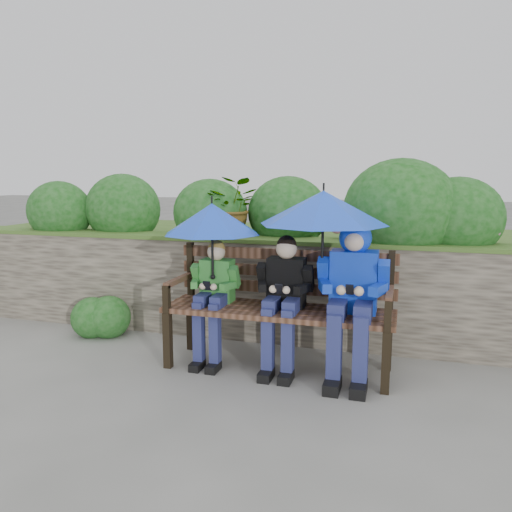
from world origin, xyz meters
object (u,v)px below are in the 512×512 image
(park_bench, at_px, (280,300))
(boy_middle, at_px, (284,294))
(umbrella_left, at_px, (212,219))
(umbrella_right, at_px, (323,208))
(boy_left, at_px, (214,292))
(boy_right, at_px, (353,287))

(park_bench, relative_size, boy_middle, 1.70)
(umbrella_left, xyz_separation_m, umbrella_right, (0.95, 0.02, 0.11))
(boy_middle, height_order, umbrella_left, umbrella_left)
(boy_left, height_order, umbrella_left, umbrella_left)
(umbrella_right, bearing_deg, park_bench, 169.13)
(boy_left, relative_size, boy_middle, 0.94)
(boy_left, relative_size, umbrella_left, 1.28)
(boy_middle, relative_size, umbrella_left, 1.36)
(umbrella_left, bearing_deg, boy_left, 29.90)
(umbrella_right, bearing_deg, umbrella_left, -179.02)
(boy_right, bearing_deg, boy_left, 179.70)
(park_bench, xyz_separation_m, boy_middle, (0.05, -0.09, 0.08))
(boy_middle, bearing_deg, boy_left, 179.38)
(boy_right, relative_size, umbrella_right, 1.22)
(park_bench, bearing_deg, boy_middle, -59.54)
(boy_left, distance_m, boy_right, 1.20)
(boy_right, bearing_deg, umbrella_right, 175.56)
(boy_right, bearing_deg, umbrella_left, 179.84)
(park_bench, height_order, boy_middle, boy_middle)
(boy_right, height_order, umbrella_right, umbrella_right)
(park_bench, xyz_separation_m, boy_left, (-0.58, -0.08, 0.05))
(boy_left, distance_m, boy_middle, 0.63)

